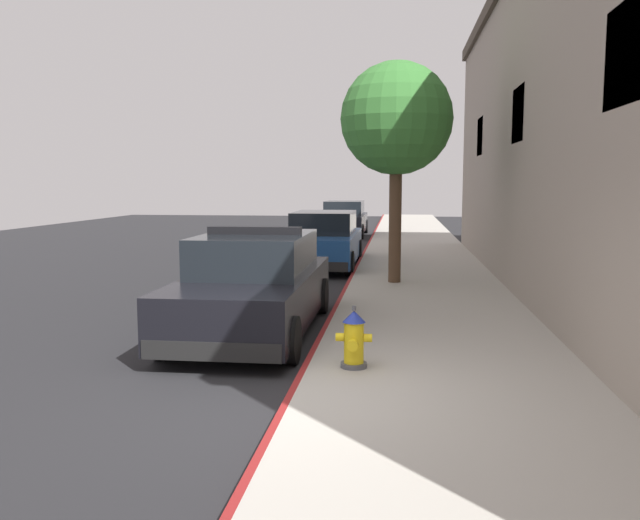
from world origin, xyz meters
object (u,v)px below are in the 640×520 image
object	(u,v)px
parked_car_silver_ahead	(324,241)
parked_car_dark_far	(344,219)
street_tree	(396,120)
fire_hydrant	(354,339)
police_cruiser	(254,286)

from	to	relation	value
parked_car_silver_ahead	parked_car_dark_far	distance (m)	10.99
parked_car_dark_far	street_tree	size ratio (longest dim) A/B	0.99
parked_car_silver_ahead	fire_hydrant	size ratio (longest dim) A/B	6.37
parked_car_silver_ahead	street_tree	bearing A→B (deg)	-59.89
police_cruiser	parked_car_dark_far	bearing A→B (deg)	90.59
police_cruiser	fire_hydrant	xyz separation A→B (m)	(1.73, -2.26, -0.26)
parked_car_dark_far	street_tree	world-z (taller)	street_tree
police_cruiser	street_tree	distance (m)	6.01
police_cruiser	street_tree	bearing A→B (deg)	65.43
parked_car_dark_far	street_tree	xyz separation A→B (m)	(2.36, -14.46, 3.01)
fire_hydrant	parked_car_dark_far	bearing A→B (deg)	95.14
parked_car_dark_far	fire_hydrant	bearing A→B (deg)	-84.86
parked_car_dark_far	street_tree	bearing A→B (deg)	-80.71
parked_car_silver_ahead	street_tree	xyz separation A→B (m)	(2.01, -3.47, 3.01)
parked_car_silver_ahead	parked_car_dark_far	size ratio (longest dim) A/B	1.00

